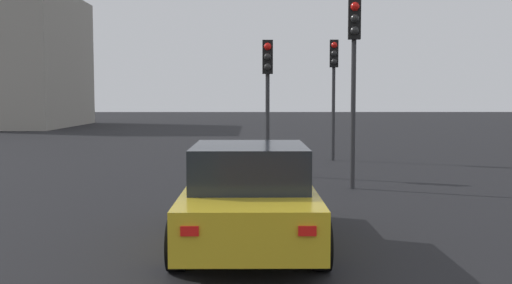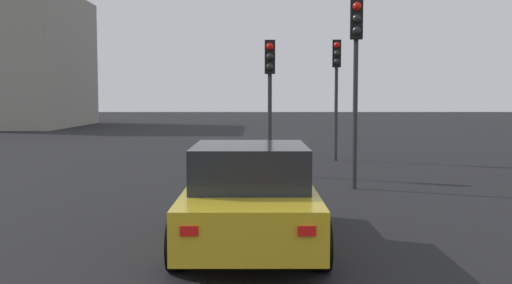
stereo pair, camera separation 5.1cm
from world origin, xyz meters
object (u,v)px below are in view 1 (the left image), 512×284
(traffic_light_near_left, at_px, (354,54))
(traffic_light_far_left, at_px, (334,74))
(traffic_light_near_right, at_px, (268,78))
(car_yellow_lead, at_px, (250,196))

(traffic_light_near_left, relative_size, traffic_light_far_left, 1.09)
(traffic_light_near_right, xyz_separation_m, traffic_light_far_left, (3.75, -2.30, 0.25))
(traffic_light_near_left, distance_m, traffic_light_far_left, 6.16)
(car_yellow_lead, distance_m, traffic_light_near_left, 6.21)
(car_yellow_lead, bearing_deg, traffic_light_near_right, -3.31)
(traffic_light_near_left, height_order, traffic_light_far_left, traffic_light_near_left)
(car_yellow_lead, relative_size, traffic_light_far_left, 1.09)
(car_yellow_lead, distance_m, traffic_light_near_right, 7.86)
(traffic_light_far_left, bearing_deg, car_yellow_lead, -8.48)
(car_yellow_lead, bearing_deg, traffic_light_near_left, -24.32)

